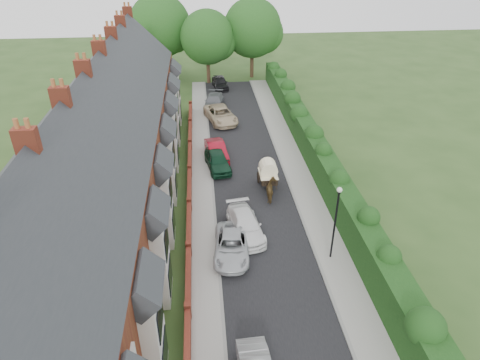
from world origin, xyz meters
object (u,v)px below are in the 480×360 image
Objects in this scene: car_green at (218,161)px; car_white at (245,225)px; car_beige at (221,115)px; car_grey at (214,101)px; lamppost at (336,215)px; horse_cart at (268,172)px; car_red at (216,151)px; car_silver_b at (232,246)px; car_black at (220,82)px; horse at (272,191)px.

car_white is at bearing -90.23° from car_green.
car_beige is 1.11× the size of car_grey.
lamppost is 9.54m from horse_cart.
car_beige reaches higher than car_white.
lamppost is 1.19× the size of car_red.
horse_cart is (3.49, 7.96, 0.66)m from car_silver_b.
car_beige reaches higher than car_red.
lamppost reaches higher than car_black.
car_silver_b is at bearing -126.94° from car_white.
lamppost reaches higher than horse_cart.
horse is at bearing -93.63° from car_beige.
car_green is 1.02× the size of car_black.
lamppost reaches higher than car_beige.
car_black is at bearing 81.37° from car_white.
car_grey is (-1.08, 23.74, 0.03)m from car_white.
car_black is at bearing 98.45° from lamppost.
horse_cart is (3.81, -3.24, 0.55)m from car_green.
horse reaches higher than car_red.
car_grey is 20.06m from horse.
horse_cart is at bearing -49.21° from car_green.
car_grey is (-0.00, 25.74, 0.07)m from car_silver_b.
car_black reaches higher than car_grey.
car_green is at bearing -99.16° from car_red.
lamppost is 2.82× the size of horse.
car_black is (1.08, 32.64, 0.09)m from car_silver_b.
car_beige is at bearing -75.28° from horse.
horse_cart is (2.97, -13.55, 0.54)m from car_beige.
car_black is 2.37× the size of horse.
car_red is (0.01, 2.00, -0.04)m from car_green.
car_silver_b is 6.93m from horse.
lamppost is 1.04× the size of car_grey.
car_red is 0.99× the size of car_black.
horse is (3.81, -5.21, 0.02)m from car_green.
horse_cart is at bearing -90.33° from car_black.
car_beige reaches higher than car_silver_b.
car_white is 4.66m from horse.
car_black is 24.80m from horse_cart.
car_beige is 3.02× the size of horse.
horse is (2.41, -26.65, 0.03)m from car_black.
car_green is 1.02× the size of car_red.
car_beige is (0.84, 8.31, 0.05)m from car_red.
horse_cart is at bearing -92.10° from car_beige.
car_black is at bearing 93.30° from car_silver_b.
car_green is (-6.40, 12.20, -2.55)m from lamppost.
car_red is 0.87× the size of car_grey.
car_beige is 1.75× the size of horse_cart.
car_grey is (-0.52, 4.23, -0.05)m from car_beige.
car_white is 1.09× the size of car_red.
horse reaches higher than car_white.
car_green reaches higher than car_grey.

